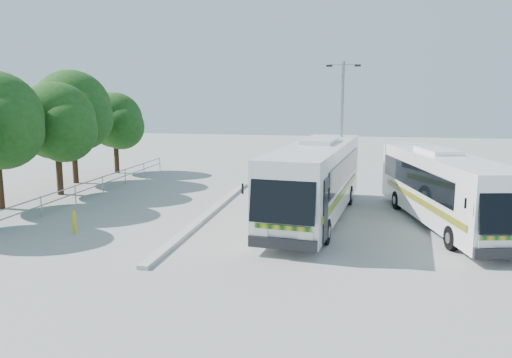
% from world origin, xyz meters
% --- Properties ---
extents(ground, '(100.00, 100.00, 0.00)m').
position_xyz_m(ground, '(0.00, 0.00, 0.00)').
color(ground, gray).
rests_on(ground, ground).
extents(kerb_divider, '(0.40, 16.00, 0.15)m').
position_xyz_m(kerb_divider, '(-2.30, 2.00, 0.07)').
color(kerb_divider, '#B2B2AD').
rests_on(kerb_divider, ground).
extents(railing, '(0.06, 22.00, 1.00)m').
position_xyz_m(railing, '(-10.00, 4.00, 0.74)').
color(railing, gray).
rests_on(railing, ground).
extents(tree_far_c, '(4.97, 4.69, 6.49)m').
position_xyz_m(tree_far_c, '(-12.12, 5.10, 4.26)').
color(tree_far_c, '#382314').
rests_on(tree_far_c, ground).
extents(tree_far_d, '(5.62, 5.30, 7.33)m').
position_xyz_m(tree_far_d, '(-13.31, 8.80, 4.82)').
color(tree_far_d, '#382314').
rests_on(tree_far_d, ground).
extents(tree_far_e, '(4.54, 4.28, 5.92)m').
position_xyz_m(tree_far_e, '(-12.63, 13.30, 3.89)').
color(tree_far_e, '#382314').
rests_on(tree_far_e, ground).
extents(coach_main, '(3.93, 12.71, 3.47)m').
position_xyz_m(coach_main, '(2.80, 2.14, 1.90)').
color(coach_main, silver).
rests_on(coach_main, ground).
extents(coach_adjacent, '(4.61, 11.56, 3.15)m').
position_xyz_m(coach_adjacent, '(8.45, 1.99, 1.72)').
color(coach_adjacent, white).
rests_on(coach_adjacent, ground).
extents(lamppost, '(1.83, 0.18, 7.52)m').
position_xyz_m(lamppost, '(3.83, 7.02, 4.15)').
color(lamppost, gray).
rests_on(lamppost, ground).
extents(bollard, '(0.17, 0.17, 0.98)m').
position_xyz_m(bollard, '(-6.88, -2.39, 0.49)').
color(bollard, gold).
rests_on(bollard, ground).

